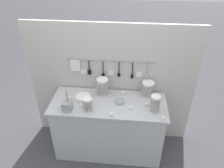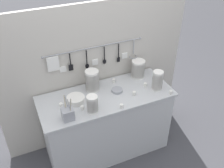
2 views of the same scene
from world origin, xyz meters
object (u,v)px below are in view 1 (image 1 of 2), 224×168
at_px(bowl_stack_back_corner, 88,105).
at_px(steel_mixing_bowl, 120,102).
at_px(cup_front_right, 131,109).
at_px(cup_beside_plates, 70,99).
at_px(bowl_stack_wide_centre, 148,89).
at_px(cup_front_left, 111,115).
at_px(cup_mid_row, 82,106).
at_px(cup_edge_far, 163,119).
at_px(plate_stack, 83,98).
at_px(cutlery_caddy, 67,106).
at_px(bowl_stack_nested_right, 103,87).
at_px(bowl_stack_tall_left, 155,104).
at_px(cup_edge_near, 124,93).
at_px(cup_by_caddy, 146,105).

height_order(bowl_stack_back_corner, steel_mixing_bowl, bowl_stack_back_corner).
bearing_deg(cup_front_right, cup_beside_plates, 170.74).
distance_m(bowl_stack_back_corner, cup_front_right, 0.52).
bearing_deg(bowl_stack_wide_centre, cup_front_left, -133.62).
height_order(steel_mixing_bowl, cup_mid_row, cup_mid_row).
xyz_separation_m(bowl_stack_wide_centre, cup_edge_far, (0.17, -0.46, -0.09)).
height_order(plate_stack, cutlery_caddy, cutlery_caddy).
distance_m(cup_front_left, cup_mid_row, 0.41).
height_order(bowl_stack_wide_centre, cup_edge_far, bowl_stack_wide_centre).
relative_size(bowl_stack_nested_right, cup_edge_far, 5.42).
xyz_separation_m(bowl_stack_wide_centre, cup_front_left, (-0.43, -0.46, -0.09)).
xyz_separation_m(bowl_stack_tall_left, cup_edge_near, (-0.39, 0.32, -0.09)).
xyz_separation_m(bowl_stack_tall_left, cutlery_caddy, (-1.06, -0.07, -0.05)).
distance_m(bowl_stack_nested_right, cup_mid_row, 0.37).
height_order(cup_front_left, cup_mid_row, same).
xyz_separation_m(bowl_stack_nested_right, cutlery_caddy, (-0.39, -0.36, -0.06)).
bearing_deg(plate_stack, cup_front_right, -13.61).
distance_m(steel_mixing_bowl, cutlery_caddy, 0.66).
relative_size(cutlery_caddy, cup_by_caddy, 5.72).
height_order(bowl_stack_back_corner, cup_by_caddy, bowl_stack_back_corner).
relative_size(cutlery_caddy, cup_front_right, 5.72).
bearing_deg(cup_beside_plates, bowl_stack_tall_left, -6.88).
xyz_separation_m(bowl_stack_back_corner, steel_mixing_bowl, (0.37, 0.21, -0.08)).
bearing_deg(bowl_stack_wide_centre, steel_mixing_bowl, -153.61).
bearing_deg(cup_by_caddy, steel_mixing_bowl, 172.43).
bearing_deg(cup_front_right, plate_stack, 166.39).
distance_m(bowl_stack_wide_centre, plate_stack, 0.86).
relative_size(bowl_stack_wide_centre, cup_beside_plates, 4.78).
distance_m(plate_stack, cup_front_right, 0.64).
bearing_deg(cutlery_caddy, cup_edge_near, 30.37).
xyz_separation_m(bowl_stack_wide_centre, cutlery_caddy, (-0.99, -0.39, -0.05)).
relative_size(steel_mixing_bowl, cup_edge_near, 2.71).
bearing_deg(bowl_stack_wide_centre, bowl_stack_tall_left, -76.75).
xyz_separation_m(bowl_stack_nested_right, cup_by_caddy, (0.58, -0.19, -0.10)).
height_order(bowl_stack_nested_right, bowl_stack_back_corner, bowl_stack_nested_right).
relative_size(bowl_stack_back_corner, cup_edge_far, 4.18).
xyz_separation_m(bowl_stack_tall_left, bowl_stack_back_corner, (-0.80, -0.07, -0.02)).
bearing_deg(cup_edge_near, bowl_stack_nested_right, -173.22).
height_order(cutlery_caddy, cup_front_left, cutlery_caddy).
xyz_separation_m(cup_by_caddy, cup_beside_plates, (-0.98, 0.04, 0.00)).
bearing_deg(bowl_stack_tall_left, cup_mid_row, 179.84).
height_order(bowl_stack_back_corner, cup_mid_row, bowl_stack_back_corner).
bearing_deg(plate_stack, bowl_stack_tall_left, -9.49).
bearing_deg(cutlery_caddy, bowl_stack_tall_left, 3.92).
bearing_deg(bowl_stack_nested_right, cutlery_caddy, -137.29).
xyz_separation_m(steel_mixing_bowl, cup_edge_far, (0.53, -0.28, 0.01)).
bearing_deg(cup_mid_row, bowl_stack_nested_right, 52.28).
relative_size(bowl_stack_wide_centre, cup_by_caddy, 4.78).
relative_size(cup_by_caddy, cup_edge_near, 1.00).
xyz_separation_m(cup_front_right, cup_mid_row, (-0.60, 0.00, 0.00)).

